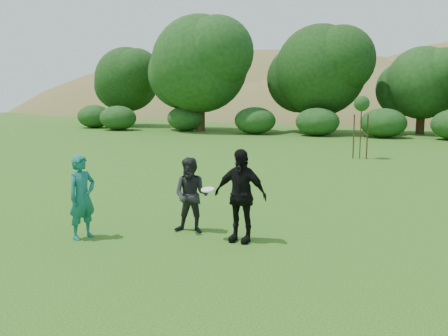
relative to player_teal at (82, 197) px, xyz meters
The scene contains 8 objects.
ground 1.88m from the player_teal, 11.52° to the left, with size 120.00×120.00×0.00m, color #19470C.
player_teal is the anchor object (origin of this frame).
player_grey 2.23m from the player_teal, 35.77° to the left, with size 0.78×0.61×1.60m, color black.
player_black 3.20m from the player_teal, 20.64° to the left, with size 1.09×0.45×1.86m, color black.
frisbee 2.55m from the player_teal, 22.43° to the left, with size 0.27×0.27×0.07m.
sapling 15.62m from the player_teal, 78.88° to the left, with size 0.70×0.70×2.85m.
hillside 69.98m from the player_teal, 89.10° to the left, with size 150.00×72.00×52.00m.
tree_row 29.70m from the player_teal, 80.48° to the left, with size 53.92×10.38×9.62m.
Camera 1 is at (5.08, -8.14, 2.92)m, focal length 40.00 mm.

